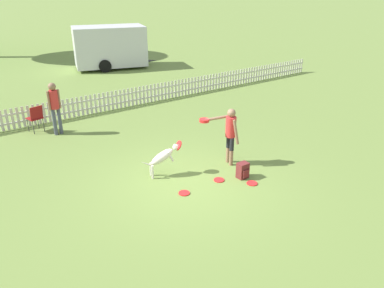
{
  "coord_description": "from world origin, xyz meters",
  "views": [
    {
      "loc": [
        -4.67,
        -6.72,
        4.63
      ],
      "look_at": [
        0.49,
        0.48,
        0.75
      ],
      "focal_mm": 35.0,
      "sensor_mm": 36.0,
      "label": 1
    }
  ],
  "objects_px": {
    "frisbee_near_dog": "(184,193)",
    "backpack_on_grass": "(243,170)",
    "frisbee_midfield": "(252,183)",
    "leaping_dog": "(164,156)",
    "folding_chair_blue_left": "(36,116)",
    "handler_person": "(229,130)",
    "spectator_standing": "(54,103)",
    "equipment_trailer": "(110,46)",
    "frisbee_near_handler": "(219,180)"
  },
  "relations": [
    {
      "from": "backpack_on_grass",
      "to": "spectator_standing",
      "type": "xyz_separation_m",
      "value": [
        -2.88,
        5.73,
        0.84
      ]
    },
    {
      "from": "folding_chair_blue_left",
      "to": "equipment_trailer",
      "type": "distance_m",
      "value": 10.09
    },
    {
      "from": "frisbee_near_handler",
      "to": "equipment_trailer",
      "type": "bearing_deg",
      "value": 76.2
    },
    {
      "from": "leaping_dog",
      "to": "frisbee_near_dog",
      "type": "height_order",
      "value": "leaping_dog"
    },
    {
      "from": "leaping_dog",
      "to": "frisbee_near_handler",
      "type": "xyz_separation_m",
      "value": [
        0.97,
        -1.06,
        -0.52
      ]
    },
    {
      "from": "handler_person",
      "to": "equipment_trailer",
      "type": "bearing_deg",
      "value": 3.7
    },
    {
      "from": "leaping_dog",
      "to": "backpack_on_grass",
      "type": "xyz_separation_m",
      "value": [
        1.55,
        -1.3,
        -0.33
      ]
    },
    {
      "from": "frisbee_midfield",
      "to": "equipment_trailer",
      "type": "relative_size",
      "value": 0.06
    },
    {
      "from": "frisbee_midfield",
      "to": "equipment_trailer",
      "type": "xyz_separation_m",
      "value": [
        2.88,
        14.6,
        1.21
      ]
    },
    {
      "from": "backpack_on_grass",
      "to": "folding_chair_blue_left",
      "type": "relative_size",
      "value": 0.45
    },
    {
      "from": "frisbee_near_dog",
      "to": "equipment_trailer",
      "type": "relative_size",
      "value": 0.06
    },
    {
      "from": "frisbee_near_dog",
      "to": "frisbee_midfield",
      "type": "height_order",
      "value": "same"
    },
    {
      "from": "frisbee_midfield",
      "to": "spectator_standing",
      "type": "distance_m",
      "value": 6.82
    },
    {
      "from": "handler_person",
      "to": "folding_chair_blue_left",
      "type": "bearing_deg",
      "value": 48.18
    },
    {
      "from": "frisbee_near_handler",
      "to": "folding_chair_blue_left",
      "type": "distance_m",
      "value": 6.72
    },
    {
      "from": "frisbee_midfield",
      "to": "backpack_on_grass",
      "type": "xyz_separation_m",
      "value": [
        0.02,
        0.37,
        0.19
      ]
    },
    {
      "from": "frisbee_midfield",
      "to": "leaping_dog",
      "type": "bearing_deg",
      "value": 132.49
    },
    {
      "from": "spectator_standing",
      "to": "frisbee_near_dog",
      "type": "bearing_deg",
      "value": 94.33
    },
    {
      "from": "frisbee_near_handler",
      "to": "folding_chair_blue_left",
      "type": "relative_size",
      "value": 0.29
    },
    {
      "from": "leaping_dog",
      "to": "folding_chair_blue_left",
      "type": "height_order",
      "value": "folding_chair_blue_left"
    },
    {
      "from": "frisbee_midfield",
      "to": "spectator_standing",
      "type": "bearing_deg",
      "value": 115.07
    },
    {
      "from": "equipment_trailer",
      "to": "frisbee_near_handler",
      "type": "bearing_deg",
      "value": -87.82
    },
    {
      "from": "frisbee_near_dog",
      "to": "backpack_on_grass",
      "type": "height_order",
      "value": "backpack_on_grass"
    },
    {
      "from": "backpack_on_grass",
      "to": "frisbee_near_handler",
      "type": "bearing_deg",
      "value": 157.91
    },
    {
      "from": "spectator_standing",
      "to": "equipment_trailer",
      "type": "bearing_deg",
      "value": -132.18
    },
    {
      "from": "handler_person",
      "to": "frisbee_midfield",
      "type": "bearing_deg",
      "value": -176.12
    },
    {
      "from": "leaping_dog",
      "to": "frisbee_near_dog",
      "type": "relative_size",
      "value": 4.1
    },
    {
      "from": "leaping_dog",
      "to": "frisbee_midfield",
      "type": "relative_size",
      "value": 4.1
    },
    {
      "from": "frisbee_near_dog",
      "to": "backpack_on_grass",
      "type": "relative_size",
      "value": 0.65
    },
    {
      "from": "handler_person",
      "to": "frisbee_near_dog",
      "type": "height_order",
      "value": "handler_person"
    },
    {
      "from": "frisbee_near_dog",
      "to": "frisbee_midfield",
      "type": "relative_size",
      "value": 1.0
    },
    {
      "from": "frisbee_midfield",
      "to": "spectator_standing",
      "type": "relative_size",
      "value": 0.16
    },
    {
      "from": "spectator_standing",
      "to": "equipment_trailer",
      "type": "height_order",
      "value": "equipment_trailer"
    },
    {
      "from": "frisbee_near_dog",
      "to": "backpack_on_grass",
      "type": "bearing_deg",
      "value": -7.75
    },
    {
      "from": "leaping_dog",
      "to": "backpack_on_grass",
      "type": "relative_size",
      "value": 2.66
    },
    {
      "from": "leaping_dog",
      "to": "spectator_standing",
      "type": "distance_m",
      "value": 4.66
    },
    {
      "from": "leaping_dog",
      "to": "spectator_standing",
      "type": "height_order",
      "value": "spectator_standing"
    },
    {
      "from": "folding_chair_blue_left",
      "to": "handler_person",
      "type": "bearing_deg",
      "value": 109.56
    },
    {
      "from": "backpack_on_grass",
      "to": "folding_chair_blue_left",
      "type": "height_order",
      "value": "folding_chair_blue_left"
    },
    {
      "from": "frisbee_midfield",
      "to": "folding_chair_blue_left",
      "type": "bearing_deg",
      "value": 116.68
    },
    {
      "from": "handler_person",
      "to": "backpack_on_grass",
      "type": "xyz_separation_m",
      "value": [
        -0.21,
        -0.84,
        -0.79
      ]
    },
    {
      "from": "frisbee_midfield",
      "to": "frisbee_near_dog",
      "type": "bearing_deg",
      "value": 159.85
    },
    {
      "from": "leaping_dog",
      "to": "spectator_standing",
      "type": "relative_size",
      "value": 0.64
    },
    {
      "from": "frisbee_near_handler",
      "to": "frisbee_near_dog",
      "type": "bearing_deg",
      "value": -179.41
    },
    {
      "from": "frisbee_near_handler",
      "to": "equipment_trailer",
      "type": "distance_m",
      "value": 14.46
    },
    {
      "from": "handler_person",
      "to": "leaping_dog",
      "type": "distance_m",
      "value": 1.88
    },
    {
      "from": "frisbee_near_handler",
      "to": "backpack_on_grass",
      "type": "xyz_separation_m",
      "value": [
        0.58,
        -0.24,
        0.19
      ]
    },
    {
      "from": "frisbee_midfield",
      "to": "folding_chair_blue_left",
      "type": "height_order",
      "value": "folding_chair_blue_left"
    },
    {
      "from": "handler_person",
      "to": "frisbee_near_handler",
      "type": "bearing_deg",
      "value": 142.12
    },
    {
      "from": "handler_person",
      "to": "spectator_standing",
      "type": "xyz_separation_m",
      "value": [
        -3.09,
        4.89,
        0.06
      ]
    }
  ]
}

